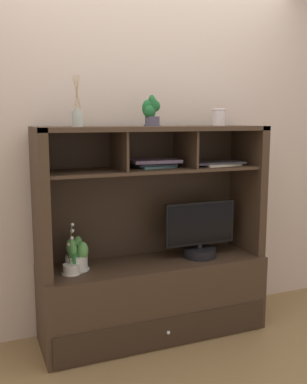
{
  "coord_description": "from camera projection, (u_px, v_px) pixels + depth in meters",
  "views": [
    {
      "loc": [
        -1.13,
        -2.75,
        1.51
      ],
      "look_at": [
        0.0,
        0.0,
        1.02
      ],
      "focal_mm": 41.62,
      "sensor_mm": 36.0,
      "label": 1
    }
  ],
  "objects": [
    {
      "name": "magazine_stack_centre",
      "position": [
        153.0,
        163.0,
        3.05
      ],
      "size": [
        0.35,
        0.3,
        0.06
      ],
      "color": "#467272",
      "rests_on": "media_console"
    },
    {
      "name": "potted_succulent",
      "position": [
        151.0,
        111.0,
        2.95
      ],
      "size": [
        0.12,
        0.12,
        0.21
      ],
      "color": "#4A475A",
      "rests_on": "media_console"
    },
    {
      "name": "floor_plane",
      "position": [
        154.0,
        334.0,
        3.18
      ],
      "size": [
        6.0,
        6.0,
        0.02
      ],
      "primitive_type": "cube",
      "color": "olive",
      "rests_on": "ground"
    },
    {
      "name": "ceramic_vase",
      "position": [
        219.0,
        117.0,
        3.14
      ],
      "size": [
        0.09,
        0.09,
        0.12
      ],
      "color": "silver",
      "rests_on": "media_console"
    },
    {
      "name": "media_console",
      "position": [
        153.0,
        273.0,
        3.12
      ],
      "size": [
        1.57,
        0.51,
        1.46
      ],
      "color": "#3C2B1E",
      "rests_on": "ground"
    },
    {
      "name": "potted_fern",
      "position": [
        77.0,
        256.0,
        2.89
      ],
      "size": [
        0.17,
        0.17,
        0.22
      ],
      "color": "silver",
      "rests_on": "media_console"
    },
    {
      "name": "back_wall",
      "position": [
        139.0,
        134.0,
        3.2
      ],
      "size": [
        6.0,
        0.02,
        2.8
      ],
      "primitive_type": "cube",
      "color": "beige",
      "rests_on": "ground"
    },
    {
      "name": "diffuser_bottle",
      "position": [
        77.0,
        118.0,
        2.74
      ],
      "size": [
        0.07,
        0.07,
        0.31
      ],
      "color": "#AFBCB0",
      "rests_on": "media_console"
    },
    {
      "name": "magazine_stack_left",
      "position": [
        215.0,
        163.0,
        3.17
      ],
      "size": [
        0.38,
        0.26,
        0.03
      ],
      "color": "beige",
      "rests_on": "media_console"
    },
    {
      "name": "tv_monitor",
      "position": [
        200.0,
        235.0,
        3.16
      ],
      "size": [
        0.53,
        0.23,
        0.4
      ],
      "color": "black",
      "rests_on": "media_console"
    },
    {
      "name": "potted_orchid",
      "position": [
        71.0,
        267.0,
        2.83
      ],
      "size": [
        0.12,
        0.12,
        0.33
      ],
      "color": "beige",
      "rests_on": "media_console"
    }
  ]
}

